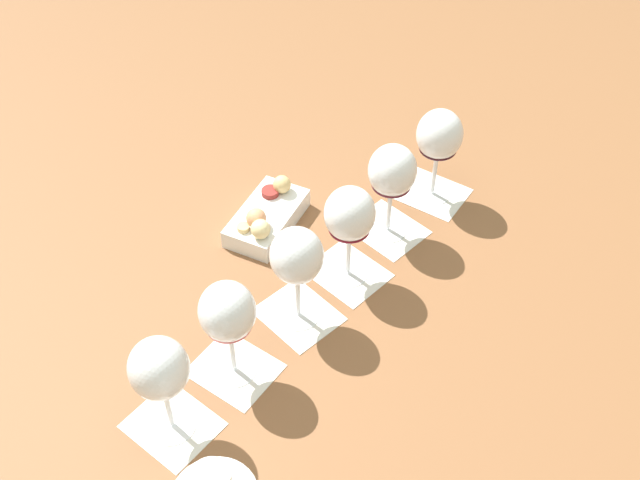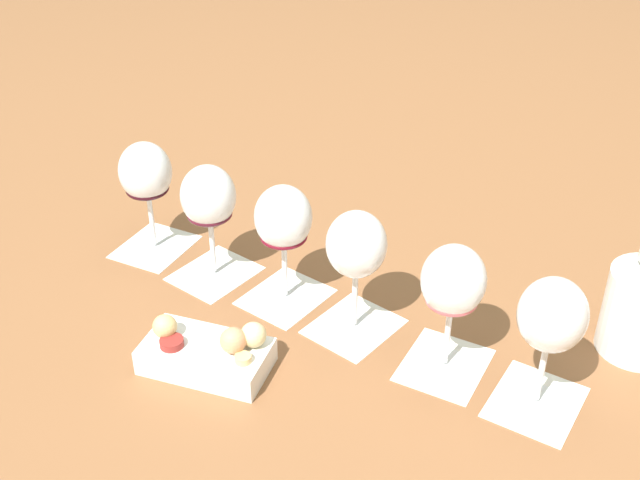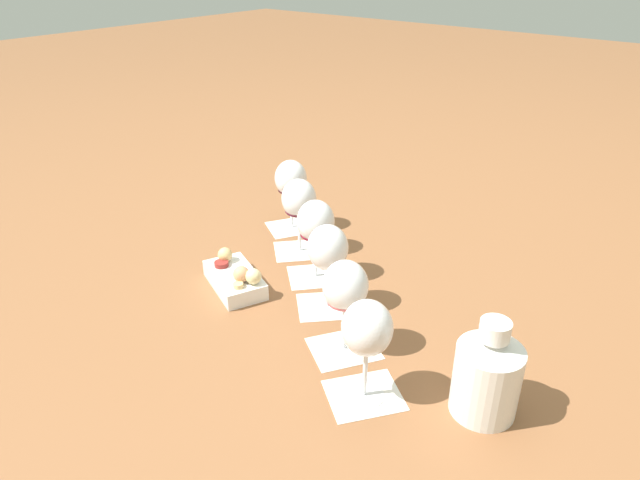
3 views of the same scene
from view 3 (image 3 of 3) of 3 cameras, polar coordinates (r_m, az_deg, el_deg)
The scene contains 15 objects.
ground_plane at distance 1.21m, azimuth 0.07°, elevation -5.24°, with size 8.00×8.00×0.00m, color brown.
tasting_card_0 at distance 0.97m, azimuth 4.42°, elevation -15.20°, with size 0.16×0.15×0.00m.
tasting_card_1 at distance 1.06m, azimuth 2.40°, elevation -10.77°, with size 0.16×0.15×0.00m.
tasting_card_2 at distance 1.17m, azimuth 0.73°, elevation -6.60°, with size 0.16×0.16×0.00m.
tasting_card_3 at distance 1.27m, azimuth -0.42°, elevation -3.61°, with size 0.16×0.16×0.00m.
tasting_card_4 at distance 1.37m, azimuth -2.03°, elevation -1.02°, with size 0.16×0.16×0.00m.
tasting_card_5 at distance 1.48m, azimuth -2.82°, elevation 1.32°, with size 0.15×0.15×0.00m.
wine_glass_0 at distance 0.89m, azimuth 4.72°, elevation -9.22°, with size 0.08×0.08×0.18m.
wine_glass_1 at distance 0.99m, azimuth 2.54°, elevation -5.01°, with size 0.08×0.08×0.18m.
wine_glass_2 at distance 1.10m, azimuth 0.77°, elevation -1.17°, with size 0.08×0.08×0.18m.
wine_glass_3 at distance 1.21m, azimuth -0.44°, elevation 1.54°, with size 0.08×0.08×0.18m.
wine_glass_4 at distance 1.31m, azimuth -2.12°, elevation 3.82°, with size 0.08×0.08×0.18m.
wine_glass_5 at distance 1.43m, azimuth -2.93°, elevation 5.87°, with size 0.08×0.08×0.18m.
ceramic_vase at distance 0.93m, azimuth 16.40°, elevation -12.67°, with size 0.10×0.10×0.17m.
snack_dish at distance 1.23m, azimuth -8.45°, elevation -3.76°, with size 0.14×0.18×0.07m.
Camera 3 is at (-0.79, -0.64, 0.66)m, focal length 32.00 mm.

